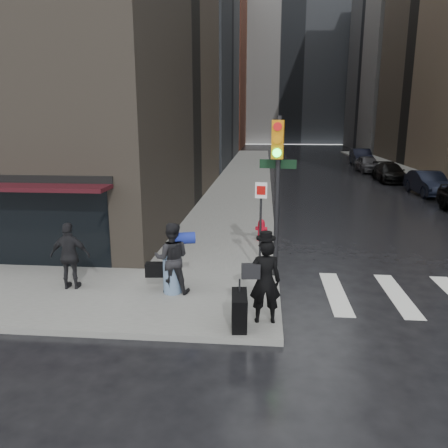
{
  "coord_description": "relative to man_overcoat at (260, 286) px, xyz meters",
  "views": [
    {
      "loc": [
        1.53,
        -10.14,
        4.54
      ],
      "look_at": [
        0.3,
        3.18,
        1.3
      ],
      "focal_mm": 35.0,
      "sensor_mm": 36.0,
      "label": 1
    }
  ],
  "objects": [
    {
      "name": "man_overcoat",
      "position": [
        0.0,
        0.0,
        0.0
      ],
      "size": [
        1.09,
        1.13,
        2.1
      ],
      "rotation": [
        0.0,
        0.0,
        3.23
      ],
      "color": "black",
      "rests_on": "ground"
    },
    {
      "name": "parked_car_4",
      "position": [
        9.01,
        30.24,
        -0.33
      ],
      "size": [
        1.76,
        4.16,
        1.4
      ],
      "primitive_type": "imported",
      "rotation": [
        0.0,
        0.0,
        0.02
      ],
      "color": "#4B4A4F",
      "rests_on": "ground"
    },
    {
      "name": "fire_hydrant",
      "position": [
        -0.02,
        6.83,
        -0.53
      ],
      "size": [
        0.45,
        0.35,
        0.79
      ],
      "rotation": [
        0.0,
        0.0,
        -0.17
      ],
      "color": "#AA0A1B",
      "rests_on": "ground"
    },
    {
      "name": "traffic_light",
      "position": [
        0.36,
        3.0,
        2.0
      ],
      "size": [
        1.11,
        0.56,
        4.47
      ],
      "rotation": [
        0.0,
        0.0,
        -0.13
      ],
      "color": "black",
      "rests_on": "ground"
    },
    {
      "name": "sidewalk_right",
      "position": [
        12.01,
        28.28,
        -0.95
      ],
      "size": [
        3.0,
        50.0,
        0.15
      ],
      "primitive_type": "cube",
      "color": "slate",
      "rests_on": "ground"
    },
    {
      "name": "ground",
      "position": [
        -1.49,
        1.28,
        -1.03
      ],
      "size": [
        140.0,
        140.0,
        0.0
      ],
      "primitive_type": "plane",
      "color": "black",
      "rests_on": "ground"
    },
    {
      "name": "sidewalk_left",
      "position": [
        -1.49,
        28.28,
        -0.95
      ],
      "size": [
        4.0,
        50.0,
        0.15
      ],
      "primitive_type": "cube",
      "color": "slate",
      "rests_on": "ground"
    },
    {
      "name": "man_jeans",
      "position": [
        -2.26,
        1.58,
        0.05
      ],
      "size": [
        1.35,
        0.79,
        1.86
      ],
      "rotation": [
        0.0,
        0.0,
        3.24
      ],
      "color": "black",
      "rests_on": "ground"
    },
    {
      "name": "parked_car_2",
      "position": [
        9.98,
        18.48,
        -0.31
      ],
      "size": [
        1.67,
        4.41,
        1.44
      ],
      "primitive_type": "imported",
      "rotation": [
        0.0,
        0.0,
        0.04
      ],
      "color": "black",
      "rests_on": "ground"
    },
    {
      "name": "man_greycoat",
      "position": [
        -4.97,
        1.61,
        0.01
      ],
      "size": [
        1.07,
        0.49,
        1.79
      ],
      "rotation": [
        0.0,
        0.0,
        3.2
      ],
      "color": "black",
      "rests_on": "ground"
    },
    {
      "name": "bldg_distant",
      "position": [
        4.51,
        79.28,
        14.97
      ],
      "size": [
        40.0,
        12.0,
        32.0
      ],
      "primitive_type": "cube",
      "color": "slate",
      "rests_on": "ground"
    },
    {
      "name": "bldg_left_far",
      "position": [
        -14.49,
        63.28,
        11.97
      ],
      "size": [
        22.0,
        20.0,
        26.0
      ],
      "primitive_type": "cube",
      "color": "#592F1E",
      "rests_on": "ground"
    },
    {
      "name": "bldg_right_far",
      "position": [
        24.51,
        59.28,
        11.47
      ],
      "size": [
        22.0,
        20.0,
        25.0
      ],
      "primitive_type": "cube",
      "color": "slate",
      "rests_on": "ground"
    },
    {
      "name": "parked_car_3",
      "position": [
        9.31,
        24.36,
        -0.37
      ],
      "size": [
        1.94,
        4.59,
        1.32
      ],
      "primitive_type": "imported",
      "rotation": [
        0.0,
        0.0,
        -0.02
      ],
      "color": "black",
      "rests_on": "ground"
    },
    {
      "name": "parked_car_5",
      "position": [
        9.65,
        36.12,
        -0.22
      ],
      "size": [
        1.94,
        4.97,
        1.61
      ],
      "primitive_type": "imported",
      "rotation": [
        0.0,
        0.0,
        -0.05
      ],
      "color": "black",
      "rests_on": "ground"
    }
  ]
}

